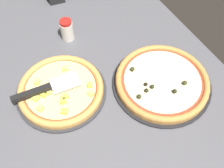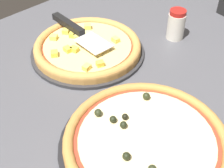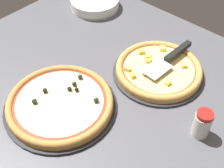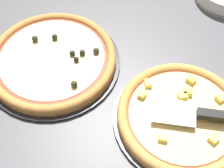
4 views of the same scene
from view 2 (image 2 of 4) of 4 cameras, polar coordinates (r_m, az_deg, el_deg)
The scene contains 7 objects.
ground_plane at distance 88.72cm, azimuth 0.04°, elevation 0.36°, with size 147.09×102.66×3.60cm, color #4C4C51.
pizza_pan_front at distance 96.86cm, azimuth -4.44°, elevation 5.92°, with size 34.69×34.69×1.00cm, color #2D2D30.
pizza_front at distance 95.79cm, azimuth -4.52°, elevation 6.84°, with size 32.61×32.61×3.44cm.
pizza_pan_back at distance 70.56cm, azimuth 6.19°, elevation -11.25°, with size 38.65×38.65×1.00cm, color black.
pizza_back at distance 69.00cm, azimuth 6.29°, elevation -10.22°, with size 36.33×36.33×4.08cm.
serving_spatula at distance 99.85cm, azimuth -7.08°, elevation 10.15°, with size 7.66×25.60×2.00cm.
parmesan_shaker at distance 103.64cm, azimuth 11.69°, elevation 10.58°, with size 5.63×5.63×9.92cm.
Camera 2 is at (47.56, 47.52, 56.09)cm, focal length 50.00 mm.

